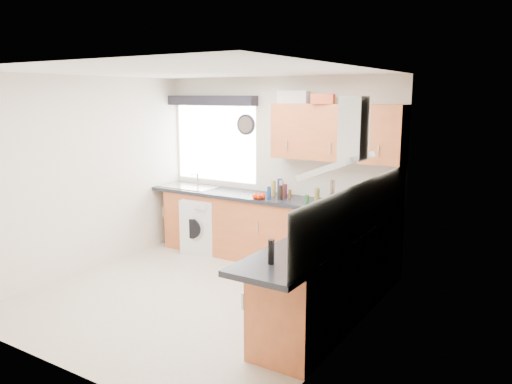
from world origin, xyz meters
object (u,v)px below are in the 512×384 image
Objects in this scene: oven at (331,278)px; extractor_hood at (345,147)px; washing_machine at (204,225)px; upper_cabinets at (337,132)px.

extractor_hood is at bearing -0.00° from oven.
extractor_hood is 3.14m from washing_machine.
oven is 1.08× the size of washing_machine.
oven is 1.35m from extractor_hood.
oven is 1.09× the size of extractor_hood.
upper_cabinets is (-0.55, 1.32, 1.38)m from oven.
extractor_hood is 0.99× the size of washing_machine.
oven is at bearing 180.00° from extractor_hood.
upper_cabinets is 2.16× the size of washing_machine.
extractor_hood is at bearing -63.87° from upper_cabinets.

